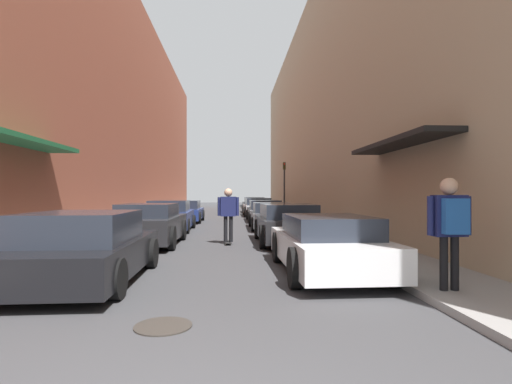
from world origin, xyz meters
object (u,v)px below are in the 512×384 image
Objects in this scene: parked_car_right_0 at (327,244)px; traffic_light at (284,183)px; parked_car_right_4 at (258,207)px; parked_car_right_5 at (254,205)px; parked_car_left_0 at (85,249)px; parked_car_right_2 at (271,216)px; skateboarder at (228,210)px; parked_car_left_3 at (184,212)px; parked_car_right_3 at (265,211)px; pedestrian at (450,220)px; parked_car_right_1 at (287,224)px; parked_car_left_1 at (150,225)px; manhole_cover at (163,326)px; parked_car_left_2 at (170,216)px.

traffic_light is at bearing 85.54° from parked_car_right_0.
parked_car_right_4 is 1.12× the size of parked_car_right_5.
parked_car_left_0 is 11.54m from parked_car_right_2.
traffic_light reaches higher than skateboarder.
parked_car_right_3 is at bearing 6.59° from parked_car_left_3.
parked_car_right_5 reaches higher than parked_car_right_4.
traffic_light is (1.47, 6.57, 1.66)m from parked_car_right_2.
parked_car_right_3 is (0.12, 5.09, 0.01)m from parked_car_right_2.
pedestrian reaches higher than parked_car_right_0.
pedestrian is at bearing -77.14° from parked_car_right_1.
parked_car_right_1 is (-0.14, 4.86, 0.04)m from parked_car_right_0.
skateboarder is at bearing -75.36° from parked_car_left_3.
parked_car_right_1 reaches higher than parked_car_left_3.
parked_car_right_4 is at bearing 52.84° from parked_car_left_3.
parked_car_left_0 is 5.24m from parked_car_left_1.
skateboarder is 2.54× the size of manhole_cover.
parked_car_right_5 is at bearing 90.18° from parked_car_right_0.
parked_car_left_1 is at bearing -115.83° from traffic_light.
parked_car_right_0 is 2.57m from pedestrian.
parked_car_left_1 reaches higher than parked_car_right_5.
parked_car_left_0 is 1.08× the size of parked_car_left_3.
parked_car_right_5 is at bearing 78.32° from parked_car_left_1.
skateboarder is at bearing -176.68° from parked_car_right_1.
parked_car_right_5 is at bearing 93.09° from pedestrian.
parked_car_left_3 is at bearing 104.64° from skateboarder.
parked_car_left_2 is 0.97× the size of parked_car_right_5.
parked_car_left_2 is 6.36m from parked_car_right_1.
parked_car_left_2 is 12.07m from parked_car_right_4.
parked_car_left_0 is 7.02m from parked_car_right_1.
skateboarder is (-2.00, -10.43, 0.50)m from parked_car_right_3.
traffic_light is at bearing 83.05° from parked_car_right_1.
skateboarder is 0.52× the size of traffic_light.
parked_car_right_4 is at bearing 74.62° from parked_car_left_1.
traffic_light reaches higher than parked_car_right_0.
parked_car_right_0 reaches higher than manhole_cover.
parked_car_right_0 is 0.89× the size of parked_car_right_4.
parked_car_right_2 is at bearing 97.52° from pedestrian.
parked_car_right_0 is at bearing -63.89° from parked_car_left_2.
skateboarder reaches higher than parked_car_left_1.
parked_car_left_3 is 2.23× the size of skateboarder.
parked_car_left_1 is 8.98m from pedestrian.
parked_car_left_0 is at bearing 166.25° from pedestrian.
parked_car_left_3 is 17.85m from manhole_cover.
parked_car_right_1 is 6.04× the size of manhole_cover.
parked_car_right_1 is 0.89× the size of parked_car_right_4.
parked_car_right_5 is 21.41m from skateboarder.
parked_car_left_0 is at bearing -89.91° from parked_car_left_2.
parked_car_right_5 is (4.52, 16.67, 0.01)m from parked_car_left_2.
skateboarder is at bearing -109.37° from parked_car_right_2.
parked_car_right_4 is (0.02, 15.74, 0.01)m from parked_car_right_1.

